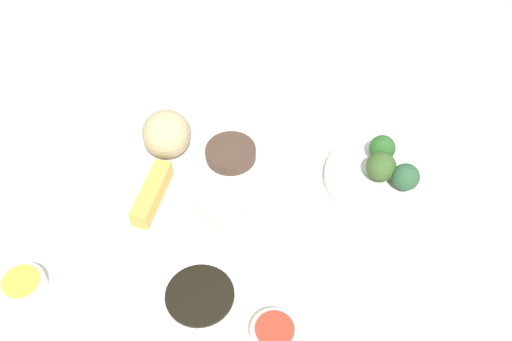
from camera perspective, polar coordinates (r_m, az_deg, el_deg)
The scene contains 16 objects.
tabletop at distance 0.94m, azimuth -4.28°, elevation -3.31°, with size 2.20×2.20×0.02m, color beige.
main_plate at distance 0.95m, azimuth -6.15°, elevation -1.01°, with size 0.29×0.29×0.02m, color white.
rice_scoop at distance 0.96m, azimuth -8.79°, elevation 3.59°, with size 0.08×0.08×0.08m, color tan.
spring_roll at distance 0.91m, azimuth -10.21°, elevation -2.23°, with size 0.11×0.03×0.03m, color gold.
crab_rangoon_wonton at distance 0.89m, azimuth -3.66°, elevation -3.40°, with size 0.07×0.07×0.01m, color beige.
stir_fry_heap at distance 0.96m, azimuth -2.50°, elevation 1.72°, with size 0.08×0.08×0.02m, color #493328.
broccoli_plate at distance 0.97m, azimuth 12.86°, elevation -0.84°, with size 0.21×0.21×0.01m, color white.
broccoli_floret_0 at distance 0.97m, azimuth 12.34°, elevation 2.17°, with size 0.04×0.04×0.04m, color #2A5E25.
broccoli_floret_1 at distance 0.94m, azimuth 14.54°, elevation -0.63°, with size 0.04×0.04×0.04m, color #2D5634.
broccoli_floret_2 at distance 0.94m, azimuth 12.24°, elevation 0.38°, with size 0.05×0.05×0.05m, color #3A5926.
soy_sauce_bowl at distance 0.81m, azimuth -5.47°, elevation -12.76°, with size 0.11×0.11×0.03m, color white.
soy_sauce_bowl_liquid at distance 0.80m, azimuth -5.56°, elevation -12.13°, with size 0.09×0.09×0.00m, color black.
sauce_ramekin_sweet_and_sour at distance 0.79m, azimuth 1.83°, elevation -15.79°, with size 0.06×0.06×0.02m, color white.
sauce_ramekin_sweet_and_sour_liquid at distance 0.78m, azimuth 1.86°, elevation -15.35°, with size 0.05×0.05×0.00m, color red.
sauce_ramekin_hot_mustard at distance 0.89m, azimuth -21.90°, elevation -10.57°, with size 0.06×0.06×0.02m, color white.
sauce_ramekin_hot_mustard_liquid at distance 0.88m, azimuth -22.17°, elevation -10.10°, with size 0.05×0.05×0.00m, color gold.
Camera 1 is at (-0.24, -0.52, 0.75)m, focal length 40.59 mm.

